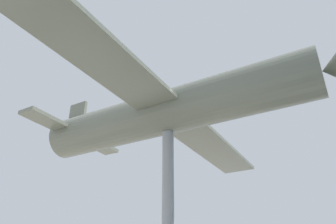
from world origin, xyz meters
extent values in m
cylinder|color=#999EA3|center=(0.00, 0.00, 3.69)|extent=(0.49, 0.49, 7.39)
cylinder|color=slate|center=(0.00, 0.00, 8.39)|extent=(2.98, 13.10, 2.01)
cube|color=slate|center=(0.00, 0.00, 8.39)|extent=(19.90, 3.55, 0.18)
cube|color=slate|center=(-0.43, -5.70, 8.54)|extent=(6.39, 1.47, 0.18)
cube|color=slate|center=(-0.43, -5.70, 9.49)|extent=(0.26, 1.11, 1.79)
cone|color=slate|center=(0.52, 6.95, 8.39)|extent=(1.77, 1.08, 1.71)
camera|label=1|loc=(11.86, 5.63, 1.53)|focal=35.00mm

